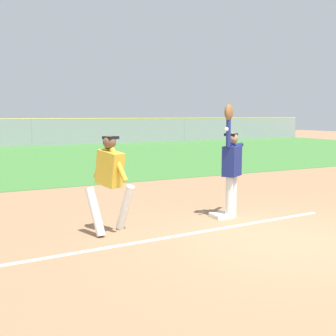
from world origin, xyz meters
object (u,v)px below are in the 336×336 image
at_px(runner, 110,177).
at_px(baseball, 227,129).
at_px(fielder, 232,163).
at_px(parked_car_black, 67,132).
at_px(parked_car_green, 141,131).
at_px(first_base, 221,215).

bearing_deg(runner, baseball, -29.02).
distance_m(fielder, parked_car_black, 27.17).
bearing_deg(baseball, runner, 173.84).
distance_m(runner, parked_car_green, 29.22).
distance_m(runner, baseball, 2.41).
height_order(fielder, baseball, fielder).
height_order(parked_car_black, parked_car_green, same).
height_order(baseball, parked_car_green, baseball).
bearing_deg(first_base, baseball, -111.51).
relative_size(fielder, baseball, 30.81).
bearing_deg(runner, fielder, -23.43).
relative_size(baseball, parked_car_green, 0.02).
bearing_deg(fielder, baseball, 94.22).
bearing_deg(fielder, first_base, 30.32).
relative_size(fielder, runner, 1.33).
bearing_deg(parked_car_green, fielder, -110.58).
height_order(fielder, parked_car_green, fielder).
distance_m(first_base, runner, 2.56).
bearing_deg(baseball, fielder, 37.13).
xyz_separation_m(first_base, runner, (-2.38, -0.06, 0.96)).
xyz_separation_m(first_base, baseball, (-0.12, -0.30, 1.76)).
relative_size(first_base, parked_car_green, 0.09).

